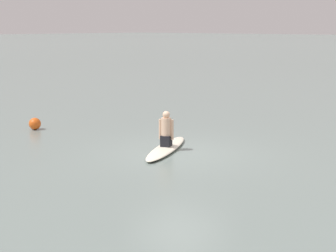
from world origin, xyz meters
TOP-DOWN VIEW (x-y plane):
  - ground_plane at (0.00, 0.00)m, footprint 400.00×400.00m
  - surfboard at (0.52, -0.02)m, footprint 2.00×3.27m
  - person_paddler at (0.52, -0.02)m, footprint 0.44×0.43m
  - buoy_marker at (6.12, 0.71)m, footprint 0.42×0.42m

SIDE VIEW (x-z plane):
  - ground_plane at x=0.00m, z-range 0.00..0.00m
  - surfboard at x=0.52m, z-range 0.00..0.13m
  - buoy_marker at x=6.12m, z-range 0.00..0.42m
  - person_paddler at x=0.52m, z-range 0.08..1.12m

